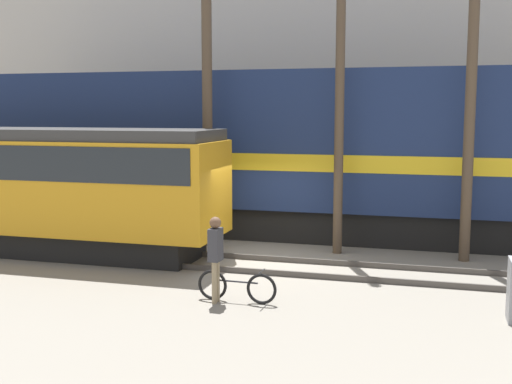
# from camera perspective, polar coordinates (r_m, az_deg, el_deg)

# --- Properties ---
(ground_plane) EXTENTS (120.00, 120.00, 0.00)m
(ground_plane) POSITION_cam_1_polar(r_m,az_deg,el_deg) (17.32, -0.27, -5.99)
(ground_plane) COLOR gray
(track_near) EXTENTS (60.00, 1.50, 0.14)m
(track_near) POSITION_cam_1_polar(r_m,az_deg,el_deg) (16.55, -1.05, -6.37)
(track_near) COLOR #47423D
(track_near) RESTS_ON ground
(track_far) EXTENTS (60.00, 1.50, 0.14)m
(track_far) POSITION_cam_1_polar(r_m,az_deg,el_deg) (20.66, 2.47, -3.62)
(track_far) COLOR #47423D
(track_far) RESTS_ON ground
(building_backdrop) EXTENTS (38.27, 6.00, 11.92)m
(building_backdrop) POSITION_cam_1_polar(r_m,az_deg,el_deg) (29.14, 6.69, 11.14)
(building_backdrop) COLOR #B7B2A8
(building_backdrop) RESTS_ON ground
(freight_locomotive) EXTENTS (21.72, 3.04, 5.76)m
(freight_locomotive) POSITION_cam_1_polar(r_m,az_deg,el_deg) (20.54, 0.22, 3.70)
(freight_locomotive) COLOR black
(freight_locomotive) RESTS_ON ground
(streetcar) EXTENTS (11.28, 2.54, 3.48)m
(streetcar) POSITION_cam_1_polar(r_m,az_deg,el_deg) (19.05, -19.72, 0.87)
(streetcar) COLOR black
(streetcar) RESTS_ON ground
(bicycle) EXTENTS (1.73, 0.44, 0.71)m
(bicycle) POSITION_cam_1_polar(r_m,az_deg,el_deg) (13.50, -1.72, -8.41)
(bicycle) COLOR black
(bicycle) RESTS_ON ground
(person) EXTENTS (0.24, 0.37, 1.81)m
(person) POSITION_cam_1_polar(r_m,az_deg,el_deg) (13.31, -3.62, -5.18)
(person) COLOR #8C7A5B
(person) RESTS_ON ground
(utility_pole_left) EXTENTS (0.29, 0.29, 8.15)m
(utility_pole_left) POSITION_cam_1_polar(r_m,az_deg,el_deg) (18.71, -4.35, 7.57)
(utility_pole_left) COLOR #4C3D2D
(utility_pole_left) RESTS_ON ground
(utility_pole_center) EXTENTS (0.26, 0.26, 8.97)m
(utility_pole_center) POSITION_cam_1_polar(r_m,az_deg,el_deg) (17.77, 7.45, 8.86)
(utility_pole_center) COLOR #4C3D2D
(utility_pole_center) RESTS_ON ground
(utility_pole_right) EXTENTS (0.28, 0.28, 8.00)m
(utility_pole_right) POSITION_cam_1_polar(r_m,az_deg,el_deg) (17.58, 18.50, 6.98)
(utility_pole_right) COLOR #4C3D2D
(utility_pole_right) RESTS_ON ground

